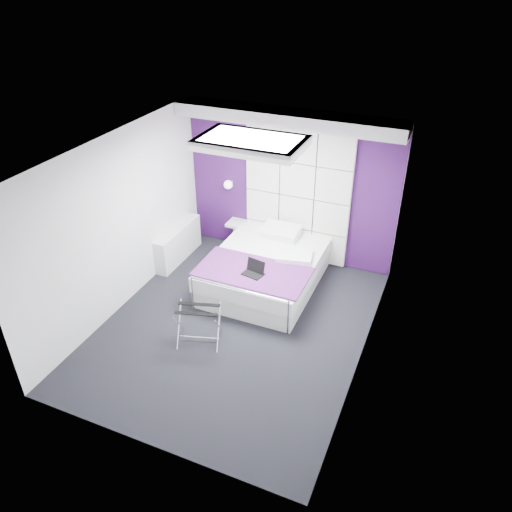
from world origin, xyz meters
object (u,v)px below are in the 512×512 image
Objects in this scene: radiator at (178,244)px; nightstand at (239,224)px; luggage_rack at (199,325)px; bed at (265,269)px; laptop at (254,270)px; wall_lamp at (229,184)px.

radiator is 1.12m from nightstand.
nightstand is at bearing 85.06° from luggage_rack.
nightstand is 0.73× the size of luggage_rack.
nightstand is at bearing 40.78° from radiator.
bed is (1.69, -0.16, -0.00)m from radiator.
luggage_rack is 1.92× the size of laptop.
wall_lamp is 0.74m from nightstand.
radiator is 1.90m from laptop.
radiator is at bearing 174.50° from bed.
radiator is at bearing -139.22° from nightstand.
bed reaches higher than nightstand.
bed is 0.63m from laptop.
luggage_rack is (1.37, -1.78, -0.02)m from radiator.
bed is 1.25m from nightstand.
luggage_rack is at bearing -101.24° from bed.
luggage_rack is at bearing -52.36° from radiator.
wall_lamp reaches higher than nightstand.
bed is 6.80× the size of laptop.
laptop is at bearing -22.28° from radiator.
laptop reaches higher than nightstand.
bed is 4.85× the size of nightstand.
nightstand is 1.69m from laptop.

